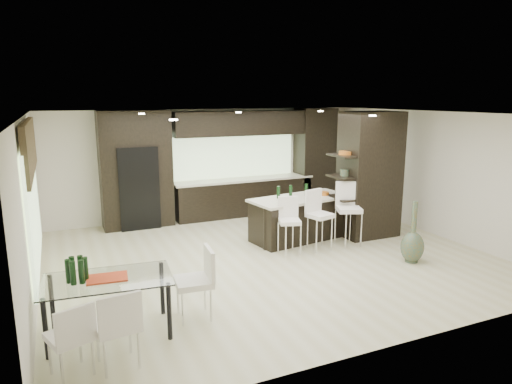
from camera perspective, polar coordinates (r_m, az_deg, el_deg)
name	(u,v)px	position (r m, az deg, el deg)	size (l,w,h in m)	color
ground	(269,257)	(8.82, 1.60, -8.07)	(8.00, 8.00, 0.00)	beige
back_wall	(210,163)	(11.67, -5.80, 3.64)	(8.00, 0.02, 2.70)	silver
left_wall	(30,209)	(7.67, -26.44, -1.88)	(0.02, 7.00, 2.70)	silver
right_wall	(433,173)	(10.78, 21.22, 2.22)	(0.02, 7.00, 2.70)	silver
ceiling	(270,114)	(8.30, 1.71, 9.74)	(8.00, 7.00, 0.02)	white
window_left	(33,206)	(7.86, -26.09, -1.53)	(0.04, 3.20, 1.90)	#B2D199
window_back	(232,154)	(11.80, -2.98, 4.76)	(3.40, 0.04, 1.20)	#B2D199
stone_accent	(29,148)	(7.72, -26.48, 5.00)	(0.08, 3.00, 0.80)	brown
ceiling_spots	(264,114)	(8.52, 0.97, 9.67)	(4.00, 3.00, 0.02)	white
back_cabinetry	(233,163)	(11.52, -2.92, 3.59)	(6.80, 0.68, 2.70)	black
refrigerator	(137,187)	(10.93, -14.63, 0.63)	(0.90, 0.68, 1.90)	black
partition_column	(370,175)	(10.15, 14.02, 2.12)	(1.20, 0.80, 2.70)	black
kitchen_island	(300,218)	(9.81, 5.55, -3.27)	(2.18, 0.94, 0.91)	black
stool_left	(289,232)	(8.86, 4.20, -4.95)	(0.40, 0.40, 0.90)	white
stool_mid	(320,226)	(9.16, 7.96, -4.24)	(0.43, 0.43, 0.97)	white
stool_right	(348,221)	(9.49, 11.47, -3.52)	(0.47, 0.47, 1.05)	white
bench	(303,223)	(10.27, 5.95, -3.93)	(1.16, 0.44, 0.44)	black
floor_vase	(413,232)	(8.86, 19.07, -4.75)	(0.42, 0.42, 1.15)	#4C5A41
dining_table	(109,307)	(6.28, -17.86, -13.48)	(1.58, 0.89, 0.76)	white
chair_near	(117,330)	(5.58, -16.99, -16.16)	(0.47, 0.47, 0.87)	white
chair_far	(70,341)	(5.59, -22.22, -16.91)	(0.43, 0.43, 0.80)	white
chair_end	(194,287)	(6.43, -7.79, -11.64)	(0.49, 0.49, 0.91)	white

